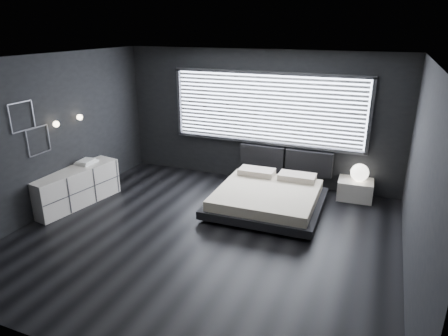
% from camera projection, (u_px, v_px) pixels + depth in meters
% --- Properties ---
extents(room, '(6.04, 6.00, 2.80)m').
position_uv_depth(room, '(203.00, 155.00, 6.04)').
color(room, black).
rests_on(room, ground).
extents(window, '(4.14, 0.09, 1.52)m').
position_uv_depth(window, '(267.00, 109.00, 8.25)').
color(window, white).
rests_on(window, ground).
extents(headboard, '(1.96, 0.16, 0.52)m').
position_uv_depth(headboard, '(285.00, 160.00, 8.39)').
color(headboard, black).
rests_on(headboard, ground).
extents(sconce_near, '(0.18, 0.11, 0.11)m').
position_uv_depth(sconce_near, '(56.00, 124.00, 7.04)').
color(sconce_near, silver).
rests_on(sconce_near, ground).
extents(sconce_far, '(0.18, 0.11, 0.11)m').
position_uv_depth(sconce_far, '(80.00, 117.00, 7.57)').
color(sconce_far, silver).
rests_on(sconce_far, ground).
extents(wall_art_upper, '(0.01, 0.48, 0.48)m').
position_uv_depth(wall_art_upper, '(22.00, 117.00, 6.47)').
color(wall_art_upper, '#47474C').
rests_on(wall_art_upper, ground).
extents(wall_art_lower, '(0.01, 0.48, 0.48)m').
position_uv_depth(wall_art_lower, '(39.00, 141.00, 6.85)').
color(wall_art_lower, '#47474C').
rests_on(wall_art_lower, ground).
extents(bed, '(2.04, 1.95, 0.52)m').
position_uv_depth(bed, '(267.00, 197.00, 7.39)').
color(bed, black).
rests_on(bed, ground).
extents(nightstand, '(0.68, 0.58, 0.39)m').
position_uv_depth(nightstand, '(355.00, 189.00, 7.87)').
color(nightstand, silver).
rests_on(nightstand, ground).
extents(orb_lamp, '(0.35, 0.35, 0.35)m').
position_uv_depth(orb_lamp, '(360.00, 173.00, 7.72)').
color(orb_lamp, white).
rests_on(orb_lamp, nightstand).
extents(dresser, '(0.79, 1.81, 0.70)m').
position_uv_depth(dresser, '(76.00, 187.00, 7.57)').
color(dresser, silver).
rests_on(dresser, ground).
extents(book_stack, '(0.29, 0.38, 0.08)m').
position_uv_depth(book_stack, '(86.00, 162.00, 7.76)').
color(book_stack, white).
rests_on(book_stack, dresser).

